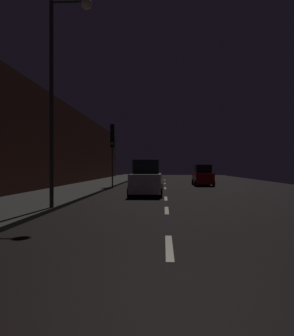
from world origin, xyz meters
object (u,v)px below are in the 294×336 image
at_px(streetlamp_overhead, 62,74).
at_px(car_approaching_headlights, 146,179).
at_px(car_parked_right_far, 203,176).
at_px(traffic_light_far_left, 112,141).

bearing_deg(streetlamp_overhead, car_approaching_headlights, 67.48).
distance_m(car_approaching_headlights, car_parked_right_far, 11.37).
height_order(streetlamp_overhead, car_parked_right_far, streetlamp_overhead).
relative_size(streetlamp_overhead, car_approaching_headlights, 1.93).
bearing_deg(car_approaching_headlights, traffic_light_far_left, -153.26).
xyz_separation_m(traffic_light_far_left, streetlamp_overhead, (0.21, -13.42, 1.57)).
bearing_deg(car_approaching_headlights, streetlamp_overhead, -22.52).
bearing_deg(streetlamp_overhead, car_parked_right_far, 66.19).
bearing_deg(streetlamp_overhead, traffic_light_far_left, 90.91).
distance_m(streetlamp_overhead, car_approaching_headlights, 8.90).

